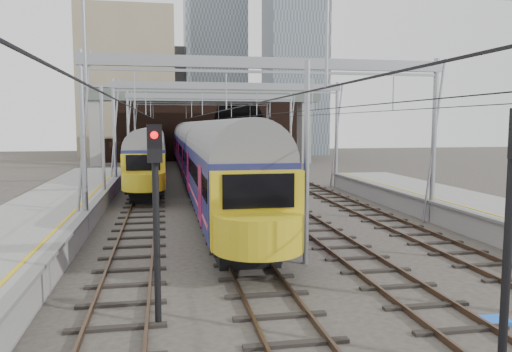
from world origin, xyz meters
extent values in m
plane|color=#38332D|center=(0.00, 0.00, 0.00)|extent=(160.00, 160.00, 0.00)
cube|color=slate|center=(-8.15, 2.50, 1.05)|extent=(0.35, 55.00, 0.12)
cube|color=gold|center=(-8.65, 2.50, 1.11)|extent=(0.12, 55.00, 0.01)
cube|color=#4C3828|center=(-6.72, 15.00, 0.09)|extent=(0.08, 80.00, 0.16)
cube|color=#4C3828|center=(-5.28, 15.00, 0.09)|extent=(0.08, 80.00, 0.16)
cube|color=black|center=(-6.00, 15.00, 0.01)|extent=(2.40, 80.00, 0.14)
cube|color=#4C3828|center=(-2.72, 15.00, 0.09)|extent=(0.08, 80.00, 0.16)
cube|color=#4C3828|center=(-1.28, 15.00, 0.09)|extent=(0.08, 80.00, 0.16)
cube|color=black|center=(-2.00, 15.00, 0.01)|extent=(2.40, 80.00, 0.14)
cube|color=#4C3828|center=(1.28, 15.00, 0.09)|extent=(0.08, 80.00, 0.16)
cube|color=#4C3828|center=(2.72, 15.00, 0.09)|extent=(0.08, 80.00, 0.16)
cube|color=black|center=(2.00, 15.00, 0.01)|extent=(2.40, 80.00, 0.14)
cube|color=#4C3828|center=(5.28, 15.00, 0.09)|extent=(0.08, 80.00, 0.16)
cube|color=#4C3828|center=(6.72, 15.00, 0.09)|extent=(0.08, 80.00, 0.16)
cube|color=black|center=(6.00, 15.00, 0.01)|extent=(2.40, 80.00, 0.14)
cylinder|color=gray|center=(-8.20, 8.00, 4.00)|extent=(0.24, 0.24, 8.00)
cylinder|color=gray|center=(8.20, 8.00, 4.00)|extent=(0.24, 0.24, 8.00)
cube|color=gray|center=(0.00, 8.00, 7.60)|extent=(16.80, 0.28, 0.50)
cylinder|color=gray|center=(-8.20, 22.00, 4.00)|extent=(0.24, 0.24, 8.00)
cylinder|color=gray|center=(8.20, 22.00, 4.00)|extent=(0.24, 0.24, 8.00)
cube|color=gray|center=(0.00, 22.00, 7.60)|extent=(16.80, 0.28, 0.50)
cylinder|color=gray|center=(-8.20, 36.00, 4.00)|extent=(0.24, 0.24, 8.00)
cylinder|color=gray|center=(8.20, 36.00, 4.00)|extent=(0.24, 0.24, 8.00)
cube|color=gray|center=(0.00, 36.00, 7.60)|extent=(16.80, 0.28, 0.50)
cylinder|color=gray|center=(-8.20, 48.00, 4.00)|extent=(0.24, 0.24, 8.00)
cylinder|color=gray|center=(8.20, 48.00, 4.00)|extent=(0.24, 0.24, 8.00)
cube|color=gray|center=(0.00, 48.00, 7.60)|extent=(16.80, 0.28, 0.50)
cube|color=black|center=(-6.00, 15.00, 5.50)|extent=(0.03, 80.00, 0.03)
cube|color=black|center=(-2.00, 15.00, 5.50)|extent=(0.03, 80.00, 0.03)
cube|color=black|center=(2.00, 15.00, 5.50)|extent=(0.03, 80.00, 0.03)
cube|color=black|center=(6.00, 15.00, 5.50)|extent=(0.03, 80.00, 0.03)
cube|color=black|center=(2.00, 52.00, 4.50)|extent=(26.00, 2.00, 9.00)
cube|color=black|center=(5.00, 50.98, 2.60)|extent=(6.50, 0.10, 5.20)
cylinder|color=black|center=(5.00, 50.98, 5.20)|extent=(6.50, 0.10, 6.50)
cube|color=black|center=(-10.00, 51.00, 1.50)|extent=(6.00, 1.50, 3.00)
cube|color=gray|center=(-12.50, 46.00, 4.10)|extent=(1.20, 2.50, 8.20)
cube|color=gray|center=(12.50, 46.00, 4.10)|extent=(1.20, 2.50, 8.20)
cube|color=#58635A|center=(0.00, 46.00, 8.20)|extent=(28.00, 3.00, 1.40)
cube|color=gray|center=(0.00, 46.00, 9.10)|extent=(28.00, 3.00, 0.30)
cube|color=tan|center=(-10.00, 66.00, 11.00)|extent=(14.00, 12.00, 22.00)
cube|color=#4C5660|center=(4.00, 72.00, 16.00)|extent=(10.00, 10.00, 32.00)
cube|color=gray|center=(-2.00, 80.00, 9.00)|extent=(18.00, 14.00, 18.00)
cube|color=black|center=(-2.00, 34.93, 0.35)|extent=(2.32, 68.69, 0.70)
cube|color=#161D4E|center=(-2.00, 34.93, 2.32)|extent=(2.95, 68.69, 2.64)
cylinder|color=slate|center=(-2.00, 34.93, 3.64)|extent=(2.89, 68.19, 2.89)
cube|color=black|center=(-2.00, 34.93, 2.74)|extent=(2.97, 67.49, 0.79)
cube|color=#DC4559|center=(-2.00, 34.93, 1.58)|extent=(2.97, 67.69, 0.13)
cube|color=gold|center=(-2.00, 0.43, 2.22)|extent=(2.89, 0.60, 2.44)
cube|color=black|center=(-2.00, 0.26, 2.85)|extent=(2.21, 0.08, 1.05)
cube|color=black|center=(-6.00, 45.70, 0.35)|extent=(2.03, 60.39, 0.70)
cube|color=#161D4E|center=(-6.00, 45.70, 2.16)|extent=(2.59, 60.39, 2.31)
cylinder|color=slate|center=(-6.00, 45.70, 3.31)|extent=(2.54, 59.89, 2.54)
cube|color=black|center=(-6.00, 45.70, 2.53)|extent=(2.61, 59.19, 0.69)
cube|color=#DC4559|center=(-6.00, 45.70, 1.51)|extent=(2.61, 59.39, 0.11)
cube|color=gold|center=(-6.00, 15.35, 2.06)|extent=(2.54, 0.60, 2.11)
cube|color=black|center=(-6.00, 15.18, 2.62)|extent=(1.94, 0.08, 0.92)
cylinder|color=black|center=(-5.01, -2.47, 2.36)|extent=(0.16, 0.16, 4.71)
cube|color=black|center=(-5.01, -2.65, 4.42)|extent=(0.35, 0.20, 0.88)
sphere|color=red|center=(-5.01, -2.77, 4.61)|extent=(0.18, 0.18, 0.18)
cylinder|color=black|center=(1.71, -6.01, 2.50)|extent=(0.17, 0.17, 5.01)
cube|color=blue|center=(3.10, -3.83, 0.05)|extent=(0.81, 0.58, 0.09)
cube|color=blue|center=(0.20, 5.35, 0.05)|extent=(1.01, 0.85, 0.10)
cube|color=blue|center=(0.83, 7.96, 0.05)|extent=(0.91, 0.73, 0.09)
camera|label=1|loc=(-4.80, -14.41, 4.87)|focal=35.00mm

